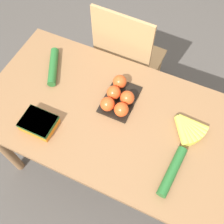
{
  "coord_description": "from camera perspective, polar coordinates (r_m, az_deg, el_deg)",
  "views": [
    {
      "loc": [
        0.27,
        -0.59,
        1.95
      ],
      "look_at": [
        0.0,
        0.0,
        0.8
      ],
      "focal_mm": 42.0,
      "sensor_mm": 36.0,
      "label": 1
    }
  ],
  "objects": [
    {
      "name": "ground_plane",
      "position": [
        2.05,
        -0.0,
        -11.1
      ],
      "size": [
        12.0,
        12.0,
        0.0
      ],
      "primitive_type": "plane",
      "color": "#4C4742"
    },
    {
      "name": "dining_table",
      "position": [
        1.44,
        -0.0,
        -2.83
      ],
      "size": [
        1.37,
        0.74,
        0.77
      ],
      "color": "olive",
      "rests_on": "ground_plane"
    },
    {
      "name": "chair",
      "position": [
        1.9,
        3.32,
        11.01
      ],
      "size": [
        0.43,
        0.42,
        0.99
      ],
      "rotation": [
        0.0,
        0.0,
        3.11
      ],
      "color": "tan",
      "rests_on": "ground_plane"
    },
    {
      "name": "banana_bunch",
      "position": [
        1.34,
        16.14,
        -3.29
      ],
      "size": [
        0.17,
        0.16,
        0.04
      ],
      "color": "brown",
      "rests_on": "dining_table"
    },
    {
      "name": "tomato_pack",
      "position": [
        1.35,
        1.38,
        3.21
      ],
      "size": [
        0.16,
        0.24,
        0.08
      ],
      "color": "black",
      "rests_on": "dining_table"
    },
    {
      "name": "carrot_bag",
      "position": [
        1.34,
        -15.68,
        -2.25
      ],
      "size": [
        0.17,
        0.13,
        0.05
      ],
      "color": "orange",
      "rests_on": "dining_table"
    },
    {
      "name": "cucumber_near",
      "position": [
        1.23,
        12.99,
        -12.46
      ],
      "size": [
        0.07,
        0.25,
        0.05
      ],
      "color": "#236028",
      "rests_on": "dining_table"
    },
    {
      "name": "cucumber_far",
      "position": [
        1.53,
        -12.68,
        9.61
      ],
      "size": [
        0.15,
        0.24,
        0.05
      ],
      "color": "#236028",
      "rests_on": "dining_table"
    }
  ]
}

